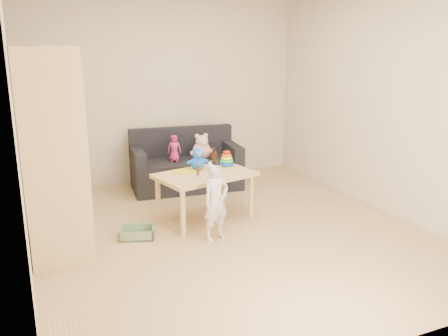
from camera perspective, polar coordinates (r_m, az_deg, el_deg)
name	(u,v)px	position (r m, az deg, el deg)	size (l,w,h in m)	color
room	(229,112)	(4.84, 0.65, 6.69)	(4.50, 4.50, 4.50)	tan
wardrobe	(51,151)	(4.83, -20.11, 1.91)	(0.54, 1.09, 1.96)	tan
sofa	(186,174)	(6.65, -4.55, -0.71)	(1.48, 0.74, 0.42)	black
play_table	(205,196)	(5.44, -2.29, -3.45)	(1.06, 0.67, 0.56)	#D6C175
storage_bin	(137,232)	(5.11, -10.42, -7.63)	(0.36, 0.27, 0.11)	gray
toddler	(216,202)	(4.86, -0.97, -4.14)	(0.30, 0.20, 0.81)	silver
pink_bear	(202,149)	(6.56, -2.72, 2.35)	(0.27, 0.23, 0.31)	#F2B2C2
doll	(174,149)	(6.47, -6.00, 2.35)	(0.18, 0.12, 0.36)	#D4277D
ring_stacker	(227,161)	(5.60, 0.33, 0.88)	(0.17, 0.17, 0.20)	#C4C90A
brown_bottle	(214,159)	(5.60, -1.26, 1.11)	(0.08, 0.08, 0.23)	black
blue_plush	(197,159)	(5.48, -3.21, 1.12)	(0.21, 0.17, 0.26)	blue
wooden_figure	(198,170)	(5.26, -3.14, -0.24)	(0.05, 0.04, 0.12)	brown
yellow_book	(185,171)	(5.42, -4.66, -0.41)	(0.21, 0.21, 0.02)	yellow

